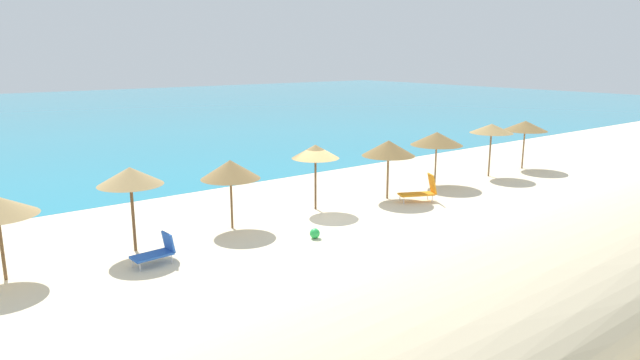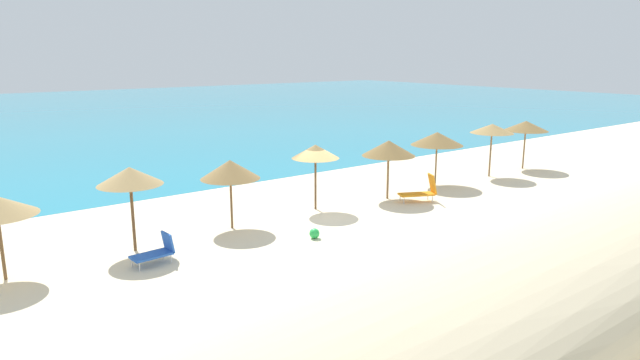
{
  "view_description": "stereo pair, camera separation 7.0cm",
  "coord_description": "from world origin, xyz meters",
  "px_view_note": "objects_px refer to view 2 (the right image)",
  "views": [
    {
      "loc": [
        -13.23,
        -16.71,
        6.29
      ],
      "look_at": [
        0.36,
        0.95,
        1.23
      ],
      "focal_mm": 31.3,
      "sensor_mm": 36.0,
      "label": 1
    },
    {
      "loc": [
        -13.18,
        -16.76,
        6.29
      ],
      "look_at": [
        0.36,
        0.95,
        1.23
      ],
      "focal_mm": 31.3,
      "sensor_mm": 36.0,
      "label": 2
    }
  ],
  "objects_px": {
    "beach_umbrella_4": "(315,152)",
    "lounge_chair_1": "(422,191)",
    "beach_umbrella_2": "(130,176)",
    "beach_umbrella_7": "(492,129)",
    "beach_umbrella_3": "(230,169)",
    "beach_umbrella_8": "(526,126)",
    "lounge_chair_0": "(156,251)",
    "beach_umbrella_5": "(389,148)",
    "beach_ball": "(314,233)",
    "beach_umbrella_6": "(437,139)"
  },
  "relations": [
    {
      "from": "beach_umbrella_4",
      "to": "lounge_chair_1",
      "type": "xyz_separation_m",
      "value": [
        4.38,
        -1.84,
        -1.94
      ]
    },
    {
      "from": "beach_umbrella_4",
      "to": "beach_umbrella_6",
      "type": "bearing_deg",
      "value": -0.55
    },
    {
      "from": "beach_umbrella_7",
      "to": "lounge_chair_1",
      "type": "xyz_separation_m",
      "value": [
        -6.68,
        -1.37,
        -2.04
      ]
    },
    {
      "from": "beach_umbrella_2",
      "to": "beach_umbrella_8",
      "type": "distance_m",
      "value": 21.97
    },
    {
      "from": "beach_umbrella_4",
      "to": "beach_umbrella_5",
      "type": "distance_m",
      "value": 3.63
    },
    {
      "from": "beach_umbrella_8",
      "to": "lounge_chair_0",
      "type": "xyz_separation_m",
      "value": [
        -21.85,
        -1.6,
        -2.0
      ]
    },
    {
      "from": "beach_umbrella_3",
      "to": "beach_umbrella_8",
      "type": "xyz_separation_m",
      "value": [
        18.28,
        -0.19,
        0.19
      ]
    },
    {
      "from": "beach_umbrella_2",
      "to": "beach_umbrella_8",
      "type": "bearing_deg",
      "value": 0.07
    },
    {
      "from": "beach_umbrella_5",
      "to": "beach_umbrella_2",
      "type": "bearing_deg",
      "value": 179.16
    },
    {
      "from": "beach_umbrella_3",
      "to": "beach_umbrella_4",
      "type": "height_order",
      "value": "beach_umbrella_4"
    },
    {
      "from": "beach_umbrella_2",
      "to": "beach_umbrella_3",
      "type": "xyz_separation_m",
      "value": [
        3.69,
        0.21,
        -0.28
      ]
    },
    {
      "from": "beach_umbrella_4",
      "to": "lounge_chair_0",
      "type": "relative_size",
      "value": 2.11
    },
    {
      "from": "beach_umbrella_2",
      "to": "lounge_chair_0",
      "type": "height_order",
      "value": "beach_umbrella_2"
    },
    {
      "from": "beach_umbrella_8",
      "to": "lounge_chair_1",
      "type": "bearing_deg",
      "value": -171.51
    },
    {
      "from": "beach_umbrella_2",
      "to": "beach_umbrella_7",
      "type": "distance_m",
      "value": 18.74
    },
    {
      "from": "beach_umbrella_6",
      "to": "beach_ball",
      "type": "bearing_deg",
      "value": -163.13
    },
    {
      "from": "lounge_chair_0",
      "to": "beach_umbrella_3",
      "type": "bearing_deg",
      "value": -67.6
    },
    {
      "from": "beach_umbrella_2",
      "to": "beach_umbrella_3",
      "type": "relative_size",
      "value": 1.09
    },
    {
      "from": "beach_umbrella_6",
      "to": "beach_umbrella_5",
      "type": "bearing_deg",
      "value": -172.63
    },
    {
      "from": "beach_umbrella_4",
      "to": "lounge_chair_0",
      "type": "distance_m",
      "value": 8.07
    },
    {
      "from": "beach_umbrella_2",
      "to": "beach_ball",
      "type": "xyz_separation_m",
      "value": [
        5.39,
        -2.59,
        -2.31
      ]
    },
    {
      "from": "beach_umbrella_4",
      "to": "beach_umbrella_3",
      "type": "bearing_deg",
      "value": -177.54
    },
    {
      "from": "beach_umbrella_2",
      "to": "beach_ball",
      "type": "height_order",
      "value": "beach_umbrella_2"
    },
    {
      "from": "lounge_chair_1",
      "to": "beach_ball",
      "type": "height_order",
      "value": "lounge_chair_1"
    },
    {
      "from": "beach_umbrella_3",
      "to": "beach_umbrella_7",
      "type": "height_order",
      "value": "beach_umbrella_7"
    },
    {
      "from": "lounge_chair_1",
      "to": "beach_umbrella_3",
      "type": "bearing_deg",
      "value": 104.65
    },
    {
      "from": "lounge_chair_0",
      "to": "beach_umbrella_6",
      "type": "bearing_deg",
      "value": -86.9
    },
    {
      "from": "beach_umbrella_3",
      "to": "lounge_chair_1",
      "type": "bearing_deg",
      "value": -11.26
    },
    {
      "from": "beach_umbrella_4",
      "to": "lounge_chair_1",
      "type": "height_order",
      "value": "beach_umbrella_4"
    },
    {
      "from": "beach_umbrella_8",
      "to": "beach_ball",
      "type": "bearing_deg",
      "value": -171.02
    },
    {
      "from": "beach_umbrella_3",
      "to": "beach_umbrella_7",
      "type": "xyz_separation_m",
      "value": [
        15.05,
        -0.3,
        0.31
      ]
    },
    {
      "from": "beach_umbrella_4",
      "to": "lounge_chair_0",
      "type": "bearing_deg",
      "value": -165.5
    },
    {
      "from": "beach_ball",
      "to": "beach_umbrella_2",
      "type": "bearing_deg",
      "value": 154.34
    },
    {
      "from": "beach_umbrella_4",
      "to": "beach_umbrella_7",
      "type": "bearing_deg",
      "value": -2.43
    },
    {
      "from": "beach_umbrella_8",
      "to": "beach_umbrella_5",
      "type": "bearing_deg",
      "value": -178.96
    },
    {
      "from": "beach_umbrella_4",
      "to": "lounge_chair_1",
      "type": "bearing_deg",
      "value": -22.76
    },
    {
      "from": "beach_umbrella_5",
      "to": "beach_umbrella_4",
      "type": "bearing_deg",
      "value": 171.27
    },
    {
      "from": "beach_umbrella_6",
      "to": "beach_umbrella_7",
      "type": "bearing_deg",
      "value": -6.06
    },
    {
      "from": "beach_umbrella_8",
      "to": "beach_ball",
      "type": "height_order",
      "value": "beach_umbrella_8"
    },
    {
      "from": "beach_umbrella_5",
      "to": "beach_ball",
      "type": "xyz_separation_m",
      "value": [
        -5.87,
        -2.43,
        -2.09
      ]
    },
    {
      "from": "beach_umbrella_6",
      "to": "beach_umbrella_2",
      "type": "bearing_deg",
      "value": -178.79
    },
    {
      "from": "beach_umbrella_3",
      "to": "beach_umbrella_4",
      "type": "relative_size",
      "value": 0.95
    },
    {
      "from": "beach_umbrella_4",
      "to": "beach_umbrella_7",
      "type": "height_order",
      "value": "beach_umbrella_7"
    },
    {
      "from": "beach_umbrella_8",
      "to": "beach_umbrella_6",
      "type": "bearing_deg",
      "value": 177.65
    },
    {
      "from": "beach_umbrella_2",
      "to": "beach_umbrella_4",
      "type": "relative_size",
      "value": 1.03
    },
    {
      "from": "beach_umbrella_3",
      "to": "beach_umbrella_8",
      "type": "height_order",
      "value": "beach_umbrella_8"
    },
    {
      "from": "beach_umbrella_2",
      "to": "beach_umbrella_7",
      "type": "height_order",
      "value": "beach_umbrella_2"
    },
    {
      "from": "beach_umbrella_7",
      "to": "lounge_chair_1",
      "type": "relative_size",
      "value": 1.63
    },
    {
      "from": "beach_umbrella_2",
      "to": "beach_umbrella_8",
      "type": "relative_size",
      "value": 1.04
    },
    {
      "from": "beach_umbrella_4",
      "to": "beach_umbrella_8",
      "type": "relative_size",
      "value": 1.01
    }
  ]
}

